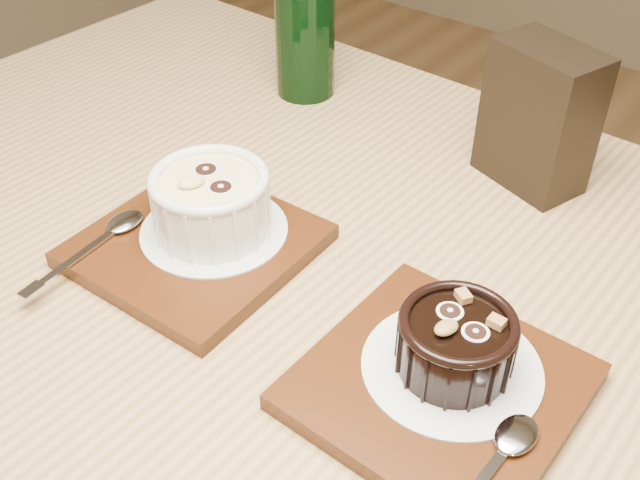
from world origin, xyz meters
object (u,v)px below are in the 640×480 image
Objects in this scene: table at (320,371)px; tray_right at (438,387)px; green_bottle at (305,11)px; ramekin_white at (211,200)px; condiment_stand at (539,117)px; ramekin_dark at (456,341)px; tray_left at (196,246)px.

table is 6.83× the size of tray_right.
green_bottle is (-0.23, 0.27, 0.19)m from table.
ramekin_white is (-0.12, -0.00, 0.14)m from table.
condiment_stand is (0.18, 0.26, 0.02)m from ramekin_white.
ramekin_white reaches higher than ramekin_dark.
table is 0.41m from green_bottle.
ramekin_dark reaches higher than tray_right.
green_bottle is at bearing 130.03° from table.
tray_left is 1.00× the size of tray_right.
ramekin_dark is (0.00, 0.01, 0.04)m from tray_right.
tray_left is at bearing -162.02° from ramekin_dark.
green_bottle is at bearing 157.92° from ramekin_dark.
tray_right reaches higher than table.
condiment_stand is 0.55× the size of green_bottle.
tray_left and tray_right have the same top height.
tray_left is at bearing -122.61° from condiment_stand.
tray_right is 2.16× the size of ramekin_dark.
table is 12.00× the size of ramekin_white.
green_bottle is (-0.36, 0.29, 0.06)m from ramekin_dark.
tray_right is (0.13, -0.03, 0.10)m from table.
tray_left is 0.25m from tray_right.
ramekin_dark is 0.29m from condiment_stand.
ramekin_white is at bearing -123.61° from condiment_stand.
green_bottle is (-0.29, 0.01, 0.03)m from condiment_stand.
ramekin_white is (0.01, 0.02, 0.04)m from tray_left.
ramekin_white reaches higher than table.
ramekin_dark is 0.46m from green_bottle.
ramekin_dark is at bearing -38.65° from green_bottle.
ramekin_dark is 0.33× the size of green_bottle.
ramekin_white reaches higher than tray_right.
tray_right is (0.25, -0.01, 0.00)m from tray_left.
green_bottle is (-0.11, 0.28, 0.05)m from ramekin_white.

